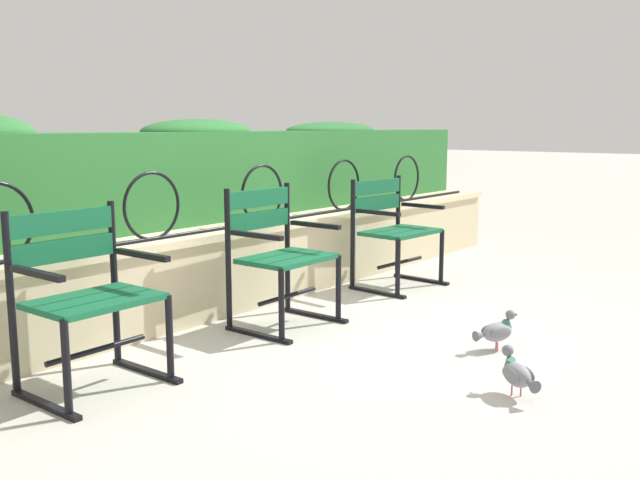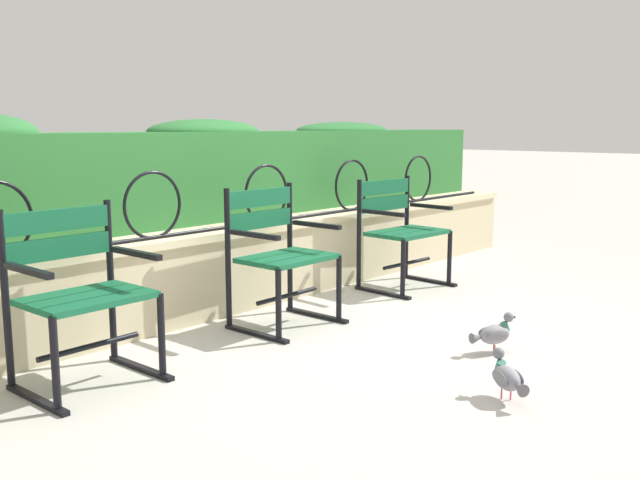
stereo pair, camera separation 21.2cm
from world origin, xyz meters
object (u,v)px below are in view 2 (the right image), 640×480
Objects in this scene: pigeon_near_chairs at (494,333)px; pigeon_far_side at (507,377)px; park_chair_centre at (278,252)px; park_chair_right at (400,228)px; park_chair_left at (78,290)px.

pigeon_near_chairs is 1.08× the size of pigeon_far_side.
park_chair_right is (1.39, 0.04, -0.00)m from park_chair_centre.
park_chair_left is 0.99× the size of park_chair_centre.
park_chair_left is at bearing 143.25° from pigeon_near_chairs.
pigeon_near_chairs is at bearing 32.52° from pigeon_far_side.
park_chair_centre is 1.42m from pigeon_near_chairs.
park_chair_right is 3.10× the size of pigeon_near_chairs.
park_chair_left is 2.78m from park_chair_right.
park_chair_right is (2.78, 0.04, -0.00)m from park_chair_left.
park_chair_left is 3.17× the size of pigeon_near_chairs.
park_chair_right is 1.73m from pigeon_near_chairs.
park_chair_right reaches higher than pigeon_far_side.
park_chair_centre reaches higher than pigeon_near_chairs.
park_chair_right is 2.39m from pigeon_far_side.
park_chair_left is 2.09m from pigeon_far_side.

